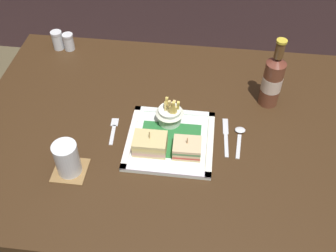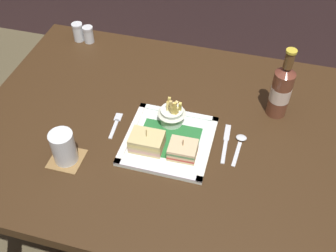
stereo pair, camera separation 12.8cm
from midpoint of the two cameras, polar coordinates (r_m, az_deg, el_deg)
ground_plane at (r=1.95m, az=-2.17°, el=-15.76°), size 6.00×6.00×0.00m
dining_table at (r=1.40m, az=-2.91°, el=-2.95°), size 1.31×0.96×0.75m
square_plate at (r=1.28m, az=-2.54°, el=-2.25°), size 0.28×0.28×0.02m
sandwich_half_left at (r=1.24m, az=-5.54°, el=-2.70°), size 0.10×0.08×0.08m
sandwich_half_right at (r=1.23m, az=-0.25°, el=-3.33°), size 0.09×0.08×0.07m
fries_cup at (r=1.31m, az=-2.55°, el=1.71°), size 0.09×0.09×0.11m
beer_bottle at (r=1.38m, az=12.14°, el=6.33°), size 0.07×0.07×0.26m
drink_coaster at (r=1.27m, az=-16.61°, el=-6.24°), size 0.10×0.10×0.00m
water_glass at (r=1.23m, az=-17.07°, el=-4.85°), size 0.07×0.07×0.11m
fork at (r=1.35m, az=-10.47°, el=-0.55°), size 0.03×0.12×0.00m
knife at (r=1.31m, az=5.50°, el=-1.48°), size 0.02×0.17×0.00m
spoon at (r=1.32m, az=7.47°, el=-1.34°), size 0.04×0.14×0.01m
salt_shaker at (r=1.73m, az=-17.55°, el=11.37°), size 0.04×0.04×0.08m
pepper_shaker at (r=1.72m, az=-16.09°, el=11.26°), size 0.04×0.04×0.07m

